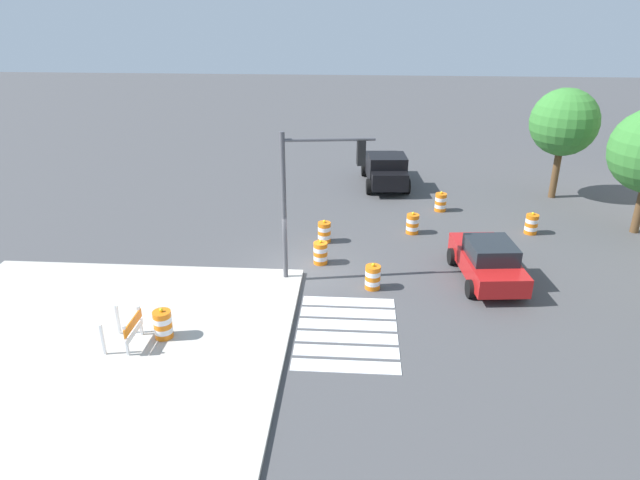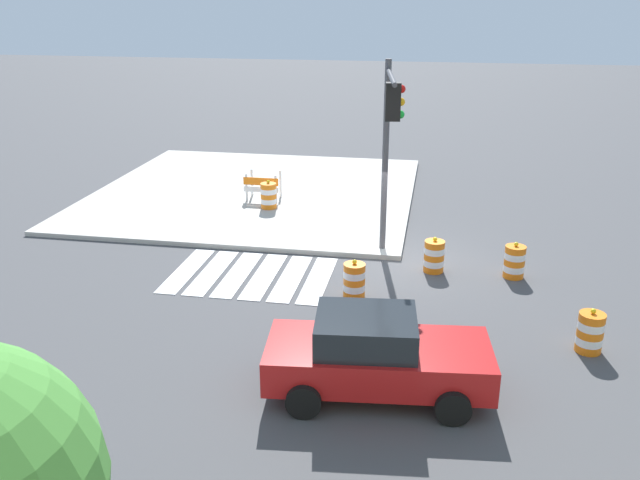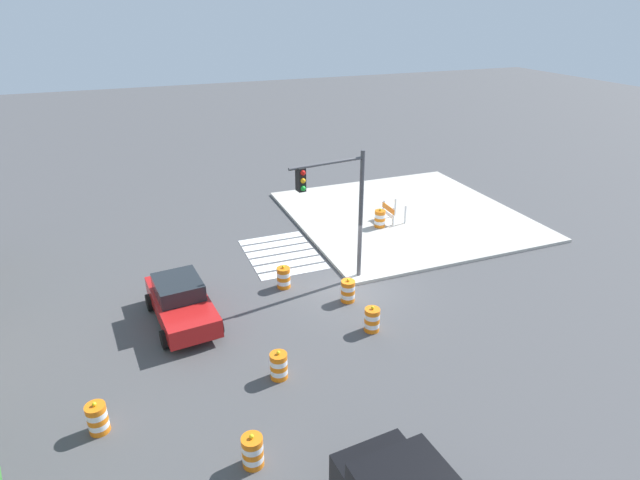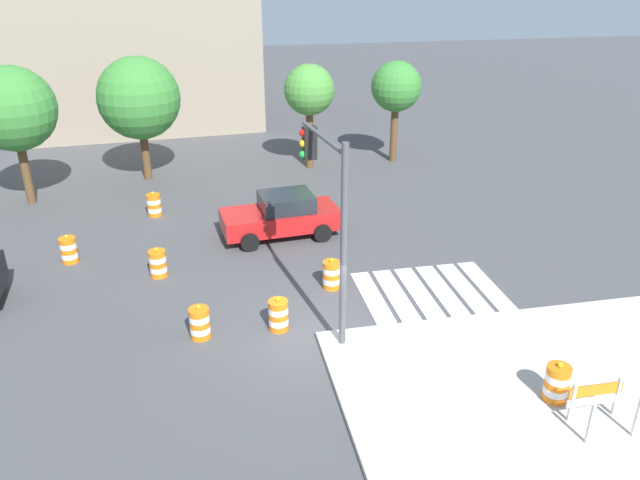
# 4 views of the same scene
# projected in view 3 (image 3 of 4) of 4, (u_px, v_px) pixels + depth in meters

# --- Properties ---
(ground_plane) EXTENTS (120.00, 120.00, 0.00)m
(ground_plane) POSITION_uv_depth(u_px,v_px,m) (352.00, 287.00, 21.63)
(ground_plane) COLOR #474749
(sidewalk_corner) EXTENTS (12.00, 12.00, 0.15)m
(sidewalk_corner) POSITION_uv_depth(u_px,v_px,m) (405.00, 215.00, 28.64)
(sidewalk_corner) COLOR #BCB7AD
(sidewalk_corner) RESTS_ON ground
(crosswalk_stripes) EXTENTS (4.35, 3.20, 0.02)m
(crosswalk_stripes) POSITION_uv_depth(u_px,v_px,m) (282.00, 254.00, 24.41)
(crosswalk_stripes) COLOR silver
(crosswalk_stripes) RESTS_ON ground
(sports_car) EXTENTS (4.46, 2.46, 1.63)m
(sports_car) POSITION_uv_depth(u_px,v_px,m) (181.00, 301.00, 19.05)
(sports_car) COLOR red
(sports_car) RESTS_ON ground
(traffic_barrel_near_corner) EXTENTS (0.56, 0.56, 1.02)m
(traffic_barrel_near_corner) POSITION_uv_depth(u_px,v_px,m) (348.00, 291.00, 20.44)
(traffic_barrel_near_corner) COLOR orange
(traffic_barrel_near_corner) RESTS_ON ground
(traffic_barrel_crosswalk_end) EXTENTS (0.56, 0.56, 1.02)m
(traffic_barrel_crosswalk_end) POSITION_uv_depth(u_px,v_px,m) (372.00, 320.00, 18.61)
(traffic_barrel_crosswalk_end) COLOR orange
(traffic_barrel_crosswalk_end) RESTS_ON ground
(traffic_barrel_median_near) EXTENTS (0.56, 0.56, 1.02)m
(traffic_barrel_median_near) POSITION_uv_depth(u_px,v_px,m) (253.00, 451.00, 13.19)
(traffic_barrel_median_near) COLOR orange
(traffic_barrel_median_near) RESTS_ON ground
(traffic_barrel_median_far) EXTENTS (0.56, 0.56, 1.02)m
(traffic_barrel_median_far) POSITION_uv_depth(u_px,v_px,m) (284.00, 278.00, 21.43)
(traffic_barrel_median_far) COLOR orange
(traffic_barrel_median_far) RESTS_ON ground
(traffic_barrel_far_curb) EXTENTS (0.56, 0.56, 1.02)m
(traffic_barrel_far_curb) POSITION_uv_depth(u_px,v_px,m) (97.00, 418.00, 14.23)
(traffic_barrel_far_curb) COLOR orange
(traffic_barrel_far_curb) RESTS_ON ground
(traffic_barrel_lane_center) EXTENTS (0.56, 0.56, 1.02)m
(traffic_barrel_lane_center) POSITION_uv_depth(u_px,v_px,m) (279.00, 366.00, 16.27)
(traffic_barrel_lane_center) COLOR orange
(traffic_barrel_lane_center) RESTS_ON ground
(traffic_barrel_on_sidewalk) EXTENTS (0.56, 0.56, 1.02)m
(traffic_barrel_on_sidewalk) POSITION_uv_depth(u_px,v_px,m) (380.00, 219.00, 26.80)
(traffic_barrel_on_sidewalk) COLOR orange
(traffic_barrel_on_sidewalk) RESTS_ON sidewalk_corner
(construction_barricade) EXTENTS (1.30, 0.79, 1.00)m
(construction_barricade) POSITION_uv_depth(u_px,v_px,m) (391.00, 211.00, 27.44)
(construction_barricade) COLOR silver
(construction_barricade) RESTS_ON sidewalk_corner
(traffic_light_pole) EXTENTS (0.73, 3.27, 5.50)m
(traffic_light_pole) POSITION_uv_depth(u_px,v_px,m) (337.00, 197.00, 20.17)
(traffic_light_pole) COLOR #4C4C51
(traffic_light_pole) RESTS_ON sidewalk_corner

